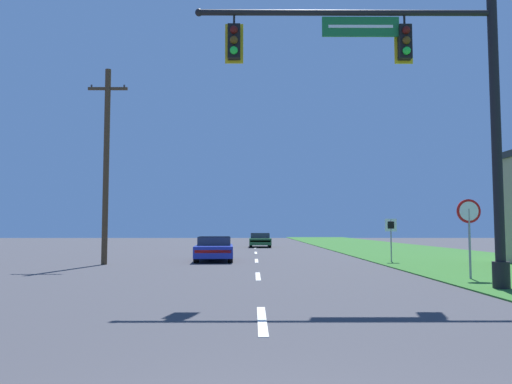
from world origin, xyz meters
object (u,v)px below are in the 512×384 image
far_car (260,240)px  utility_pole_near (106,162)px  route_sign_post (391,230)px  signal_mast (425,101)px  stop_sign (469,221)px  car_ahead (214,249)px

far_car → utility_pole_near: 22.16m
far_car → route_sign_post: 20.27m
route_sign_post → signal_mast: bearing=-100.2°
route_sign_post → utility_pole_near: (-13.21, -1.20, 3.08)m
stop_sign → route_sign_post: 7.90m
car_ahead → route_sign_post: (8.48, -1.36, 0.92)m
utility_pole_near → stop_sign: bearing=-26.3°
utility_pole_near → route_sign_post: bearing=5.2°
signal_mast → car_ahead: bearing=119.3°
signal_mast → utility_pole_near: 14.61m
route_sign_post → utility_pole_near: bearing=-174.8°
car_ahead → utility_pole_near: bearing=-151.6°
stop_sign → utility_pole_near: utility_pole_near is taller
far_car → utility_pole_near: size_ratio=0.48×
stop_sign → signal_mast: bearing=-130.9°
stop_sign → utility_pole_near: (-13.52, 6.69, 2.74)m
route_sign_post → far_car: bearing=107.1°
car_ahead → stop_sign: size_ratio=1.78×
signal_mast → stop_sign: 4.62m
route_sign_post → car_ahead: bearing=170.9°
signal_mast → car_ahead: (-6.60, 11.78, -4.45)m
far_car → route_sign_post: (5.95, -19.36, 0.92)m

